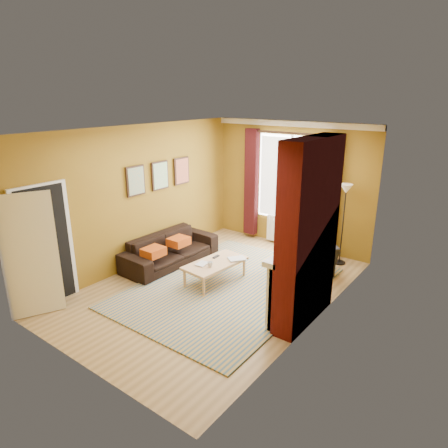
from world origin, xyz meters
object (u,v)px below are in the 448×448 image
at_px(armchair, 306,257).
at_px(coffee_table, 215,264).
at_px(sofa, 170,249).
at_px(floor_lamp, 345,202).
at_px(wicker_stool, 311,248).

relative_size(armchair, coffee_table, 0.79).
height_order(sofa, floor_lamp, floor_lamp).
distance_m(armchair, floor_lamp, 1.35).
bearing_deg(coffee_table, floor_lamp, 61.04).
height_order(armchair, coffee_table, armchair).
bearing_deg(floor_lamp, armchair, -113.21).
height_order(sofa, wicker_stool, sofa).
distance_m(sofa, armchair, 2.74).
height_order(armchair, floor_lamp, floor_lamp).
bearing_deg(floor_lamp, wicker_stool, -161.58).
bearing_deg(wicker_stool, armchair, -72.14).
distance_m(armchair, wicker_stool, 0.69).
height_order(wicker_stool, floor_lamp, floor_lamp).
bearing_deg(wicker_stool, coffee_table, -115.11).
xyz_separation_m(armchair, wicker_stool, (-0.21, 0.65, -0.07)).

